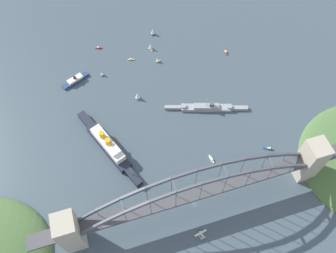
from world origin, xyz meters
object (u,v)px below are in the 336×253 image
Objects in this scene: small_boat_1 at (131,59)px; small_boat_6 at (150,47)px; small_boat_2 at (153,31)px; small_boat_3 at (137,96)px; harbor_arch_bridge at (197,193)px; small_boat_8 at (102,73)px; harbor_ferry_steamer at (75,80)px; ocean_liner at (108,146)px; small_boat_9 at (225,52)px; naval_cruiser at (207,107)px; seaplane_taxiing_near_bridge at (201,234)px; small_boat_7 at (158,60)px; small_boat_4 at (212,159)px; small_boat_0 at (268,148)px; small_boat_5 at (98,48)px.

small_boat_6 is (25.92, 9.54, 3.31)m from small_boat_1.
small_boat_2 is 0.96× the size of small_boat_3.
harbor_arch_bridge reaches higher than small_boat_8.
harbor_ferry_steamer is at bearing -156.25° from small_boat_2.
small_boat_9 is (154.79, 83.14, -5.23)m from ocean_liner.
harbor_ferry_steamer is (-123.49, 76.15, -0.26)m from naval_cruiser.
small_boat_2 is at bearing 31.88° from small_boat_8.
small_boat_6 is (13.55, 190.32, -23.37)m from harbor_arch_bridge.
seaplane_taxiing_near_bridge is at bearing -117.80° from small_boat_9.
small_boat_3 is 1.50× the size of small_boat_8.
small_boat_7 is 64.01m from small_boat_8.
small_boat_4 is 139.38m from small_boat_9.
small_boat_0 is at bearing -56.66° from small_boat_1.
small_boat_5 is (33.49, 40.78, -1.49)m from harbor_ferry_steamer.
harbor_arch_bridge is 187.09m from harbor_ferry_steamer.
harbor_arch_bridge is 8.84× the size of harbor_ferry_steamer.
naval_cruiser is 11.87× the size of small_boat_7.
small_boat_8 is 142.72m from small_boat_9.
small_boat_6 reaches higher than small_boat_0.
small_boat_8 is at bearing -161.06° from small_boat_1.
small_boat_1 is at bearing 65.23° from ocean_liner.
small_boat_8 reaches higher than small_boat_1.
small_boat_9 is at bearing -3.43° from small_boat_8.
ocean_liner reaches higher than small_boat_6.
harbor_ferry_steamer reaches higher than small_boat_8.
small_boat_3 is (58.85, -41.95, 2.35)m from harbor_ferry_steamer.
small_boat_8 reaches higher than seaplane_taxiing_near_bridge.
small_boat_1 is 150.31m from small_boat_4.
small_boat_0 is 1.05× the size of small_boat_6.
ocean_liner is at bearing -79.40° from harbor_ferry_steamer.
small_boat_2 reaches higher than seaplane_taxiing_near_bridge.
seaplane_taxiing_near_bridge is at bearing -98.46° from harbor_arch_bridge.
harbor_arch_bridge reaches higher than small_boat_2.
harbor_ferry_steamer is 93.58m from small_boat_6.
small_boat_4 is (-56.40, 5.70, -0.07)m from small_boat_0.
small_boat_3 is at bearing -96.53° from small_boat_1.
naval_cruiser is at bearing 73.83° from small_boat_4.
harbor_ferry_steamer is 3.17× the size of small_boat_2.
harbor_arch_bridge is 100.02m from ocean_liner.
harbor_ferry_steamer is at bearing 144.52° from small_boat_3.
small_boat_4 is (48.47, -89.98, -3.87)m from small_boat_3.
small_boat_1 is 1.03× the size of small_boat_5.
small_boat_7 is at bearing 84.58° from harbor_arch_bridge.
small_boat_9 is (138.44, -49.21, -0.00)m from small_boat_5.
small_boat_8 is at bearing -148.12° from small_boat_2.
seaplane_taxiing_near_bridge is at bearing -95.84° from small_boat_7.
ocean_liner is 133.45m from small_boat_5.
small_boat_8 is at bearing -95.62° from small_boat_5.
ocean_liner is 10.17× the size of small_boat_4.
small_boat_1 is 27.82m from small_boat_6.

